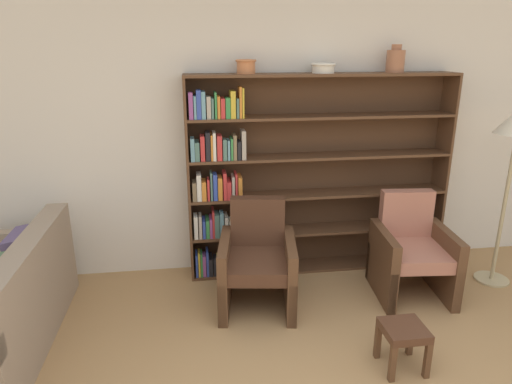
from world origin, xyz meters
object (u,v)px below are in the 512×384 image
Objects in this scene: bowl_brass at (323,67)px; armchair_cushioned at (412,251)px; bowl_olive at (246,66)px; armchair_leather at (257,262)px; bookshelf at (295,175)px; vase_tall at (395,60)px; footstool at (404,335)px.

bowl_brass reaches higher than armchair_cushioned.
bowl_olive is 0.20× the size of armchair_leather.
bookshelf is at bearing -27.89° from armchair_cushioned.
bowl_brass is 1.85m from armchair_leather.
vase_tall is at bearing 0.00° from bowl_brass.
footstool is (-0.49, -1.61, -1.80)m from vase_tall.
vase_tall reaches higher than bowl_olive.
vase_tall reaches higher than armchair_leather.
bookshelf is 11.35× the size of bowl_brass.
armchair_leather is (-0.47, -0.64, -0.59)m from bookshelf.
vase_tall is at bearing 72.95° from footstool.
armchair_cushioned is (0.95, -0.64, -0.59)m from bookshelf.
vase_tall is at bearing -147.50° from armchair_leather.
bookshelf is at bearing 104.53° from footstool.
bookshelf is at bearing 178.69° from vase_tall.
bowl_brass is at bearing -129.96° from armchair_leather.
bowl_olive is at bearing 119.31° from footstool.
armchair_leather is (0.01, -0.62, -1.62)m from bowl_olive.
armchair_leather is at bearing 131.82° from footstool.
bowl_olive is (-0.48, -0.02, 1.03)m from bookshelf.
bookshelf is 1.84m from footstool.
vase_tall is 0.27× the size of armchair_cushioned.
armchair_leather is at bearing 5.78° from armchair_cushioned.
bookshelf is 2.80× the size of armchair_cushioned.
footstool is at bearing -75.47° from bookshelf.
bookshelf reaches higher than armchair_cushioned.
armchair_leather is 2.74× the size of footstool.
bookshelf is at bearing -117.74° from armchair_leather.
bowl_olive is 2.55m from footstool.
bowl_brass is (0.71, 0.00, -0.02)m from bowl_olive.
bookshelf is 1.04m from bowl_brass.
armchair_cushioned is (1.44, -0.62, -1.62)m from bowl_olive.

